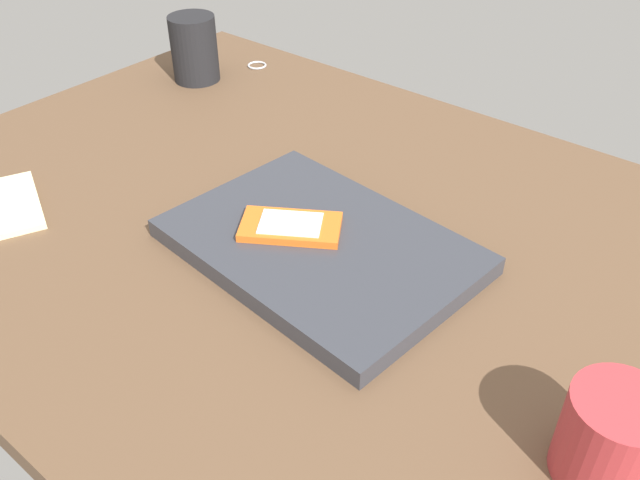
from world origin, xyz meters
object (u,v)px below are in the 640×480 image
object	(u,v)px
laptop_closed	(320,246)
cell_phone_on_laptop	(291,226)
pen_cup	(194,49)
key_ring	(257,65)
coffee_mug	(614,440)

from	to	relation	value
laptop_closed	cell_phone_on_laptop	xyz separation A→B (cm)	(-3.62, -0.86, 1.59)
cell_phone_on_laptop	pen_cup	distance (cm)	50.65
key_ring	coffee_mug	distance (cm)	89.86
cell_phone_on_laptop	key_ring	bearing A→B (deg)	137.86
laptop_closed	key_ring	bearing A→B (deg)	146.65
laptop_closed	coffee_mug	xyz separation A→B (cm)	(35.52, -7.73, 3.07)
laptop_closed	key_ring	xyz separation A→B (cm)	(-43.38, 35.11, -0.93)
pen_cup	key_ring	world-z (taller)	pen_cup
coffee_mug	key_ring	bearing A→B (deg)	151.50
coffee_mug	cell_phone_on_laptop	bearing A→B (deg)	170.04
cell_phone_on_laptop	key_ring	distance (cm)	53.66
laptop_closed	key_ring	world-z (taller)	laptop_closed
key_ring	coffee_mug	xyz separation A→B (cm)	(78.89, -42.84, 3.99)
laptop_closed	pen_cup	world-z (taller)	pen_cup
laptop_closed	cell_phone_on_laptop	distance (cm)	4.05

